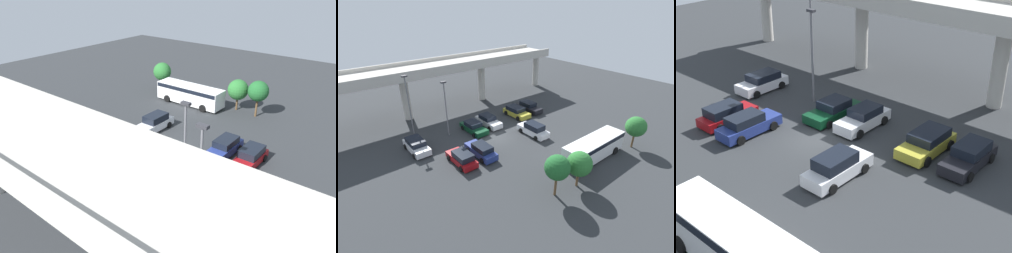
% 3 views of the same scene
% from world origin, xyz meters
% --- Properties ---
extents(ground_plane, '(89.17, 89.17, 0.00)m').
position_xyz_m(ground_plane, '(0.00, 0.00, 0.00)').
color(ground_plane, '#2D3033').
extents(highway_overpass, '(42.83, 6.57, 8.14)m').
position_xyz_m(highway_overpass, '(0.00, 13.49, 6.67)').
color(highway_overpass, '#BCB7AD').
rests_on(highway_overpass, ground_plane).
extents(parked_car_0, '(2.12, 4.53, 1.58)m').
position_xyz_m(parked_car_0, '(-9.77, 3.40, 0.76)').
color(parked_car_0, silver).
rests_on(parked_car_0, ground_plane).
extents(parked_car_1, '(2.03, 4.44, 1.52)m').
position_xyz_m(parked_car_1, '(-6.85, -2.52, 0.73)').
color(parked_car_1, maroon).
rests_on(parked_car_1, ground_plane).
extents(parked_car_2, '(1.97, 4.77, 1.59)m').
position_xyz_m(parked_car_2, '(-4.24, -2.55, 0.75)').
color(parked_car_2, navy).
rests_on(parked_car_2, ground_plane).
extents(parked_car_3, '(2.19, 4.74, 1.47)m').
position_xyz_m(parked_car_3, '(-1.45, 3.40, 0.68)').
color(parked_car_3, '#0C381E').
rests_on(parked_car_3, ground_plane).
extents(parked_car_4, '(2.03, 4.63, 1.58)m').
position_xyz_m(parked_car_4, '(1.29, 3.68, 0.74)').
color(parked_car_4, silver).
rests_on(parked_car_4, ground_plane).
extents(parked_car_5, '(2.02, 4.75, 1.71)m').
position_xyz_m(parked_car_5, '(4.37, -2.62, 0.80)').
color(parked_car_5, silver).
rests_on(parked_car_5, ground_plane).
extents(parked_car_6, '(2.26, 4.60, 1.52)m').
position_xyz_m(parked_car_6, '(6.77, 3.65, 0.75)').
color(parked_car_6, gold).
rests_on(parked_car_6, ground_plane).
extents(parked_car_7, '(2.06, 4.65, 1.56)m').
position_xyz_m(parked_car_7, '(9.73, 3.89, 0.73)').
color(parked_car_7, black).
rests_on(parked_car_7, ground_plane).
extents(shuttle_bus, '(8.91, 2.78, 2.47)m').
position_xyz_m(shuttle_bus, '(5.72, -11.21, 1.49)').
color(shuttle_bus, white).
rests_on(shuttle_bus, ground_plane).
extents(lamp_post_near_aisle, '(0.70, 0.35, 8.26)m').
position_xyz_m(lamp_post_near_aisle, '(-8.30, 8.10, 4.82)').
color(lamp_post_near_aisle, slate).
rests_on(lamp_post_near_aisle, ground_plane).
extents(lamp_post_mid_lot, '(0.70, 0.35, 7.62)m').
position_xyz_m(lamp_post_mid_lot, '(-4.74, 4.63, 4.49)').
color(lamp_post_mid_lot, slate).
rests_on(lamp_post_mid_lot, ground_plane).
extents(tree_front_left, '(2.41, 2.41, 4.37)m').
position_xyz_m(tree_front_left, '(-2.72, -12.75, 3.14)').
color(tree_front_left, brown).
rests_on(tree_front_left, ground_plane).
extents(tree_front_centre, '(2.52, 2.52, 3.87)m').
position_xyz_m(tree_front_centre, '(0.04, -13.21, 2.60)').
color(tree_front_centre, brown).
rests_on(tree_front_centre, ground_plane).
extents(tree_front_right, '(2.50, 2.50, 4.12)m').
position_xyz_m(tree_front_right, '(11.69, -12.91, 2.86)').
color(tree_front_right, brown).
rests_on(tree_front_right, ground_plane).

